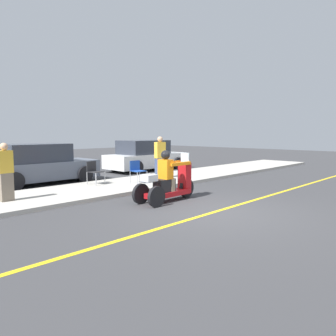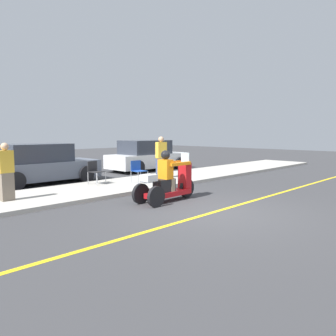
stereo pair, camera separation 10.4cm
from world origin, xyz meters
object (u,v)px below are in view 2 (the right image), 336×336
at_px(motorcycle_trike, 168,183).
at_px(parked_car_lot_left, 41,165).
at_px(folding_chair_set_back, 95,170).
at_px(parked_car_lot_center, 147,156).
at_px(spectator_by_tree, 161,158).
at_px(folding_chair_curbside, 138,169).
at_px(spectator_with_child, 6,173).

distance_m(motorcycle_trike, parked_car_lot_left, 5.92).
height_order(folding_chair_set_back, parked_car_lot_center, parked_car_lot_center).
xyz_separation_m(motorcycle_trike, parked_car_lot_center, (4.81, 6.22, 0.20)).
bearing_deg(parked_car_lot_center, spectator_by_tree, -124.06).
distance_m(folding_chair_curbside, parked_car_lot_center, 5.12).
bearing_deg(spectator_by_tree, parked_car_lot_left, 141.37).
bearing_deg(spectator_by_tree, folding_chair_set_back, 165.88).
bearing_deg(spectator_with_child, folding_chair_set_back, 13.21).
distance_m(spectator_by_tree, parked_car_lot_center, 4.00).
height_order(spectator_with_child, folding_chair_set_back, spectator_with_child).
relative_size(motorcycle_trike, spectator_with_child, 1.36).
bearing_deg(spectator_with_child, folding_chair_curbside, -1.82).
distance_m(spectator_with_child, parked_car_lot_center, 8.91).
bearing_deg(folding_chair_curbside, folding_chair_set_back, 143.50).
bearing_deg(folding_chair_set_back, folding_chair_curbside, -36.50).
bearing_deg(folding_chair_curbside, spectator_by_tree, 9.56).
relative_size(motorcycle_trike, folding_chair_curbside, 2.62).
bearing_deg(parked_car_lot_center, folding_chair_set_back, -151.89).
relative_size(spectator_with_child, parked_car_lot_left, 0.38).
height_order(spectator_by_tree, spectator_with_child, spectator_by_tree).
distance_m(motorcycle_trike, spectator_by_tree, 3.91).
distance_m(spectator_with_child, folding_chair_set_back, 3.41).
bearing_deg(motorcycle_trike, parked_car_lot_center, 52.27).
relative_size(spectator_with_child, parked_car_lot_center, 0.36).
bearing_deg(folding_chair_curbside, motorcycle_trike, -112.97).
bearing_deg(spectator_with_child, parked_car_lot_center, 22.48).
relative_size(spectator_by_tree, folding_chair_curbside, 2.06).
bearing_deg(spectator_by_tree, parked_car_lot_center, 55.94).
height_order(motorcycle_trike, spectator_by_tree, spectator_by_tree).
bearing_deg(parked_car_lot_left, motorcycle_trike, -79.64).
xyz_separation_m(spectator_by_tree, folding_chair_curbside, (-1.45, -0.24, -0.31)).
xyz_separation_m(motorcycle_trike, spectator_with_child, (-3.42, 2.81, 0.35)).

